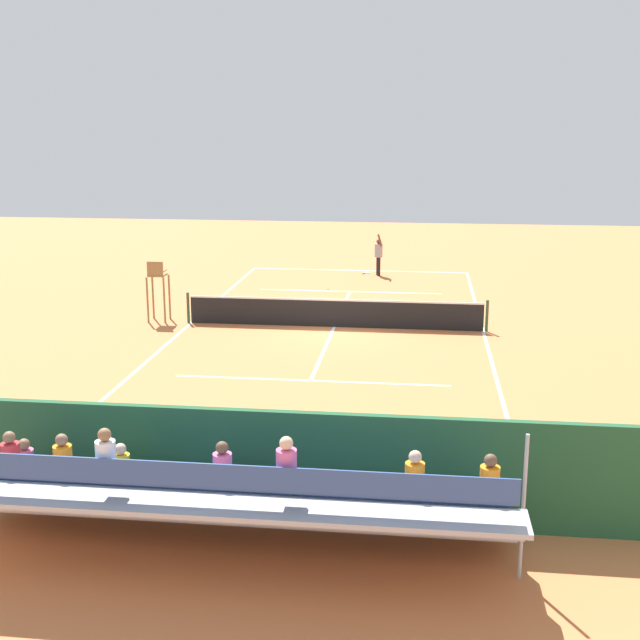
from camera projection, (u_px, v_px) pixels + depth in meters
name	position (u px, v px, depth m)	size (l,w,h in m)	color
ground_plane	(334.00, 327.00, 28.24)	(60.00, 60.00, 0.00)	#D17542
court_line_markings	(334.00, 327.00, 28.28)	(10.10, 22.20, 0.01)	white
tennis_net	(334.00, 313.00, 28.12)	(10.30, 0.10, 1.07)	black
backdrop_wall	(250.00, 464.00, 14.50)	(18.00, 0.16, 2.00)	#235633
bleacher_stand	(227.00, 499.00, 13.21)	(9.06, 2.40, 2.48)	#B2B2B7
umpire_chair	(157.00, 284.00, 28.78)	(0.67, 0.67, 2.14)	olive
courtside_bench	(435.00, 479.00, 14.92)	(1.80, 0.40, 0.93)	#33383D
equipment_bag	(326.00, 496.00, 15.12)	(0.90, 0.36, 0.36)	#334C8C
tennis_player	(379.00, 253.00, 37.37)	(0.44, 0.56, 1.93)	black
tennis_racket	(366.00, 273.00, 38.19)	(0.40, 0.58, 0.03)	black
tennis_ball_near	(328.00, 289.00, 34.41)	(0.07, 0.07, 0.07)	#CCDB33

